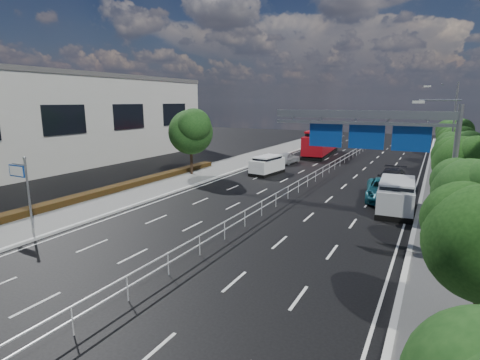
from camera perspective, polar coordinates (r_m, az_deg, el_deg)
The scene contains 25 objects.
ground at distance 17.49m, azimuth -9.14°, elevation -13.08°, with size 160.00×160.00×0.00m, color black.
sidewalk_near at distance 25.70m, azimuth -30.25°, elevation -6.20°, with size 5.00×140.00×0.14m, color slate.
kerb_near at distance 23.68m, azimuth -26.99°, elevation -7.32°, with size 0.25×140.00×0.15m, color silver.
kerb_far at distance 14.52m, azimuth 22.48°, elevation -19.13°, with size 0.25×140.00×0.15m, color silver.
median_fence at distance 37.00m, azimuth 12.21°, elevation 1.04°, with size 0.05×85.00×1.02m.
hedge_near at distance 29.77m, azimuth -24.05°, elevation -2.70°, with size 1.00×36.00×0.44m, color black.
toilet_sign at distance 24.57m, azimuth -30.27°, elevation -0.04°, with size 1.62×0.18×4.34m.
overhead_gantry at distance 22.86m, azimuth 20.52°, elevation 6.81°, with size 10.24×0.38×7.45m.
streetlight_far at distance 38.62m, azimuth 29.30°, elevation 7.25°, with size 2.78×2.40×9.00m.
near_building at distance 50.16m, azimuth -24.75°, elevation 8.17°, with size 12.00×38.00×10.00m, color beige.
near_tree_back at distance 37.52m, azimuth -7.48°, elevation 7.65°, with size 4.84×4.51×6.69m.
far_tree_c at distance 19.98m, azimuth 31.71°, elevation -1.20°, with size 3.52×3.28×4.94m.
far_tree_d at distance 27.32m, azimuth 30.89°, elevation 2.54°, with size 3.85×3.59×5.34m.
far_tree_e at distance 34.77m, azimuth 30.34°, elevation 4.04°, with size 3.63×3.38×5.13m.
far_tree_f at distance 42.23m, azimuth 30.00°, elevation 5.10°, with size 3.52×3.28×5.02m.
far_tree_g at distance 49.68m, azimuth 29.80°, elevation 6.22°, with size 3.96×3.69×5.45m.
far_tree_h at distance 57.18m, azimuth 29.58°, elevation 6.46°, with size 3.41×3.18×4.91m.
white_minivan at distance 38.41m, azimuth 4.17°, elevation 2.27°, with size 2.39×4.52×1.88m.
red_bus at distance 53.19m, azimuth 12.21°, elevation 5.71°, with size 3.73×11.92×3.50m.
near_car_silver at distance 45.31m, azimuth 7.27°, elevation 3.40°, with size 1.65×4.09×1.39m, color #A2A4A9.
near_car_dark at distance 67.60m, azimuth 12.67°, elevation 6.13°, with size 1.80×5.15×1.70m, color black.
silver_minivan at distance 27.36m, azimuth 22.71°, elevation -2.25°, with size 2.58×5.43×2.20m.
parked_car_teal at distance 30.19m, azimuth 21.16°, elevation -1.43°, with size 2.62×5.68×1.58m, color #1A6877.
parked_car_dark at distance 34.85m, azimuth 22.11°, elevation 0.21°, with size 2.23×5.48×1.59m, color black.
pedestrian_a at distance 30.09m, azimuth 31.46°, elevation -2.14°, with size 0.59×0.39×1.61m, color gray.
Camera 1 is at (9.71, -12.55, 7.35)m, focal length 28.00 mm.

